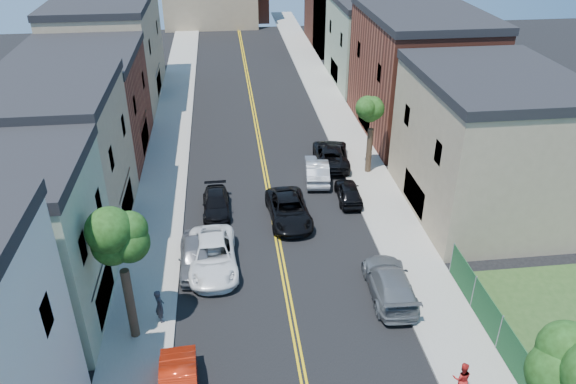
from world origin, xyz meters
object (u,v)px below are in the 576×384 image
object	(u,v)px
grey_car_left	(196,256)
grey_car_right	(390,283)
dark_car_right_far	(331,154)
black_suv_lane	(289,210)
pedestrian_left	(160,306)
silver_car_right	(317,170)
black_car_right	(349,192)
black_car_left	(216,204)
pedestrian_right	(462,378)
white_pickup	(213,256)

from	to	relation	value
grey_car_left	grey_car_right	distance (m)	11.17
dark_car_right_far	black_suv_lane	bearing A→B (deg)	68.40
dark_car_right_far	black_suv_lane	distance (m)	9.10
pedestrian_left	dark_car_right_far	bearing A→B (deg)	-53.92
grey_car_left	silver_car_right	size ratio (longest dim) A/B	0.99
black_suv_lane	pedestrian_left	size ratio (longest dim) A/B	2.98
black_car_right	black_suv_lane	size ratio (longest dim) A/B	0.71
black_car_left	grey_car_right	bearing A→B (deg)	-47.36
black_suv_lane	black_car_left	bearing A→B (deg)	158.67
black_car_right	dark_car_right_far	xyz separation A→B (m)	(-0.16, 5.92, 0.14)
grey_car_right	black_car_right	bearing A→B (deg)	-87.52
black_car_left	pedestrian_left	xyz separation A→B (m)	(-2.90, -10.63, 0.45)
black_car_left	dark_car_right_far	world-z (taller)	dark_car_right_far
black_car_right	dark_car_right_far	distance (m)	5.92
black_car_right	dark_car_right_far	world-z (taller)	dark_car_right_far
black_car_left	pedestrian_left	bearing A→B (deg)	-105.81
pedestrian_right	black_car_right	bearing A→B (deg)	-70.52
black_car_right	grey_car_left	bearing A→B (deg)	34.54
black_car_left	silver_car_right	xyz separation A→B (m)	(7.60, 3.90, 0.15)
grey_car_left	black_suv_lane	size ratio (longest dim) A/B	0.85
white_pickup	grey_car_left	distance (m)	0.99
black_suv_lane	silver_car_right	bearing A→B (deg)	60.32
grey_car_left	dark_car_right_far	size ratio (longest dim) A/B	0.81
grey_car_left	silver_car_right	distance (m)	13.36
silver_car_right	pedestrian_left	xyz separation A→B (m)	(-10.50, -14.53, 0.30)
black_car_right	pedestrian_left	world-z (taller)	pedestrian_left
white_pickup	black_car_left	distance (m)	6.29
black_car_right	silver_car_right	world-z (taller)	silver_car_right
grey_car_left	black_car_right	world-z (taller)	grey_car_left
grey_car_right	silver_car_right	xyz separation A→B (m)	(-1.70, 13.81, -0.01)
grey_car_right	dark_car_right_far	size ratio (longest dim) A/B	0.95
grey_car_left	black_car_right	xyz separation A→B (m)	(10.51, 6.60, -0.14)
grey_car_left	pedestrian_left	bearing A→B (deg)	-111.91
silver_car_right	white_pickup	bearing A→B (deg)	58.53
grey_car_right	pedestrian_right	size ratio (longest dim) A/B	3.31
grey_car_right	pedestrian_left	xyz separation A→B (m)	(-12.20, -0.72, 0.28)
pedestrian_left	black_car_right	bearing A→B (deg)	-66.36
dark_car_right_far	grey_car_right	bearing A→B (deg)	97.56
dark_car_right_far	pedestrian_right	bearing A→B (deg)	100.34
grey_car_right	silver_car_right	bearing A→B (deg)	-80.51
dark_car_right_far	pedestrian_right	xyz separation A→B (m)	(1.36, -23.26, 0.17)
black_car_left	silver_car_right	size ratio (longest dim) A/B	0.92
pedestrian_left	grey_car_right	bearing A→B (deg)	-105.24
dark_car_right_far	white_pickup	bearing A→B (deg)	60.47
black_car_left	grey_car_right	size ratio (longest dim) A/B	0.80
grey_car_right	pedestrian_right	world-z (taller)	pedestrian_right
silver_car_right	dark_car_right_far	bearing A→B (deg)	-115.79
black_car_left	dark_car_right_far	xyz separation A→B (m)	(9.14, 6.37, 0.17)
black_car_right	black_suv_lane	world-z (taller)	black_suv_lane
white_pickup	dark_car_right_far	distance (m)	15.75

